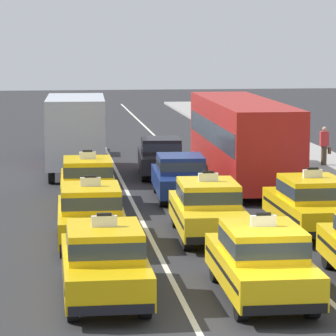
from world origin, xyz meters
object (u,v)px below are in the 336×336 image
Objects in this scene: taxi_center_nearest at (262,260)px; pedestrian_far_corner at (324,146)px; box_truck_left_fourth at (76,132)px; sedan_center_third at (180,176)px; taxi_left_nearest at (104,261)px; taxi_center_second at (208,208)px; taxi_left_second at (91,213)px; bus_right_third at (242,136)px; taxi_left_third at (88,182)px; sedan_left_fifth at (71,137)px; taxi_right_second at (311,204)px; sedan_center_fourth at (161,156)px.

pedestrian_far_corner is at bearing 69.55° from taxi_center_nearest.
box_truck_left_fourth is 1.61× the size of sedan_center_third.
taxi_center_second is (3.30, 5.90, 0.00)m from taxi_left_nearest.
bus_right_third is at bearing 58.45° from taxi_left_second.
taxi_left_third is at bearing -88.90° from box_truck_left_fourth.
sedan_left_fifth is at bearing 90.58° from box_truck_left_fourth.
taxi_left_nearest is 11.15m from taxi_left_third.
taxi_left_third is 6.14m from taxi_center_second.
taxi_left_nearest is 21.92m from pedestrian_far_corner.
taxi_left_second is at bearing -117.00° from sedan_center_third.
taxi_left_nearest is 1.00× the size of taxi_right_second.
sedan_center_fourth is (-0.02, 5.52, 0.00)m from sedan_center_third.
taxi_left_nearest is 17.20m from bus_right_third.
taxi_left_third reaches higher than pedestrian_far_corner.
box_truck_left_fourth is (-0.15, 7.56, 0.90)m from taxi_left_third.
bus_right_third is at bearing 79.79° from taxi_center_nearest.
box_truck_left_fourth reaches higher than taxi_center_second.
taxi_left_nearest reaches higher than sedan_center_third.
box_truck_left_fourth reaches higher than bus_right_third.
taxi_left_nearest is 0.99× the size of taxi_left_third.
taxi_center_second is (3.35, 0.41, 0.00)m from taxi_left_second.
taxi_left_second is 0.41× the size of bus_right_third.
box_truck_left_fourth reaches higher than taxi_left_nearest.
taxi_left_second is 1.05× the size of sedan_center_third.
taxi_left_nearest is 6.76m from taxi_center_second.
sedan_center_third is (0.12, 6.39, -0.03)m from taxi_center_second.
taxi_center_second is at bearing -174.61° from taxi_right_second.
sedan_left_fifth is at bearing 99.86° from taxi_center_second.
box_truck_left_fourth is at bearing 100.27° from taxi_center_nearest.
taxi_left_second is 5.66m from taxi_left_third.
taxi_left_nearest reaches higher than sedan_left_fifth.
pedestrian_far_corner is (4.34, 3.18, -0.83)m from bus_right_third.
sedan_left_fifth is 11.56m from bus_right_third.
sedan_left_fifth is 2.64× the size of pedestrian_far_corner.
taxi_center_nearest is at bearing -82.23° from sedan_left_fifth.
taxi_center_second is 3.13m from taxi_right_second.
bus_right_third is at bearing -32.08° from sedan_center_fourth.
taxi_center_nearest is 1.05× the size of sedan_center_third.
taxi_left_nearest is 12.75m from sedan_center_third.
taxi_left_second is 0.65× the size of box_truck_left_fourth.
sedan_center_third is at bearing -89.77° from sedan_center_fourth.
taxi_left_nearest is at bearing -100.80° from sedan_center_fourth.
sedan_center_third is 10.00m from pedestrian_far_corner.
taxi_center_second and taxi_right_second have the same top height.
box_truck_left_fourth reaches higher than taxi_left_third.
taxi_center_second is at bearing -107.00° from bus_right_third.
taxi_left_third is 12.01m from taxi_center_nearest.
taxi_right_second is 13.62m from pedestrian_far_corner.
taxi_left_nearest is at bearing -90.59° from taxi_left_third.
taxi_center_nearest is (3.53, -25.87, 0.03)m from sedan_left_fifth.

